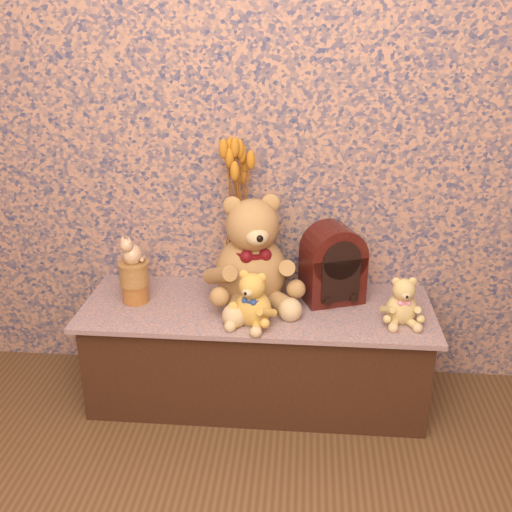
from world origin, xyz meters
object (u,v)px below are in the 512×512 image
Objects in this scene: teddy_medium at (253,295)px; ceramic_vase at (239,267)px; biscuit_tin_lower at (136,292)px; teddy_large at (251,245)px; cathedral_radio at (333,263)px; teddy_small at (402,298)px; cat_figurine at (132,248)px.

ceramic_vase is at bearing 125.97° from teddy_medium.
teddy_medium reaches higher than biscuit_tin_lower.
biscuit_tin_lower is at bearing -176.79° from teddy_medium.
biscuit_tin_lower is at bearing 169.02° from teddy_large.
teddy_large is at bearing 165.16° from cathedral_radio.
teddy_small is at bearing -31.11° from teddy_large.
teddy_medium reaches higher than teddy_small.
teddy_large is 0.63m from teddy_small.
teddy_medium is at bearing -73.10° from ceramic_vase.
teddy_small is 0.69m from ceramic_vase.
teddy_small is (0.59, -0.14, -0.14)m from teddy_large.
teddy_medium is 0.71× the size of cathedral_radio.
cat_figurine is at bearing 169.02° from teddy_large.
cathedral_radio is at bearing 141.66° from teddy_small.
cat_figurine reaches higher than ceramic_vase.
cathedral_radio is 2.59× the size of cat_figurine.
ceramic_vase is (-0.06, 0.08, -0.13)m from teddy_large.
teddy_large is at bearing -54.37° from ceramic_vase.
cat_figurine is (-0.81, -0.09, 0.07)m from cathedral_radio.
ceramic_vase reaches higher than teddy_small.
cathedral_radio is at bearing 29.10° from cat_figurine.
cathedral_radio reaches higher than teddy_small.
teddy_small is 0.62× the size of cathedral_radio.
teddy_large reaches higher than teddy_small.
cat_figurine is (-0.50, 0.14, 0.12)m from teddy_medium.
cat_figurine reaches higher than biscuit_tin_lower.
cathedral_radio is at bearing 6.37° from biscuit_tin_lower.
cathedral_radio is (-0.26, 0.17, 0.06)m from teddy_small.
cathedral_radio is 1.48× the size of ceramic_vase.
cathedral_radio is 0.82m from biscuit_tin_lower.
teddy_large is 2.21× the size of ceramic_vase.
teddy_medium is at bearing 6.87° from cat_figurine.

